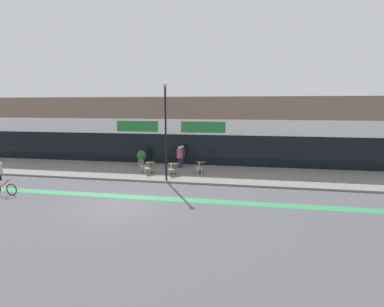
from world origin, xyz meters
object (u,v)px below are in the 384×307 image
Objects in this scene: cafe_chair_0_near at (148,167)px; pedestrian_far_end at (180,155)px; cafe_chair_1_near at (171,168)px; bistro_table_1 at (173,166)px; cafe_chair_0_side at (142,165)px; planter_pot at (141,157)px; pedestrian_near_end at (182,154)px; bistro_table_0 at (151,165)px; bistro_table_2 at (201,165)px; lamp_post at (166,126)px; cafe_chair_2_near at (199,167)px.

pedestrian_far_end is at bearing -28.07° from cafe_chair_0_near.
cafe_chair_0_near is at bearing 81.84° from cafe_chair_1_near.
cafe_chair_0_side is (-2.30, 0.10, -0.02)m from bistro_table_1.
cafe_chair_0_near is 0.88m from cafe_chair_0_side.
pedestrian_near_end is at bearing 3.92° from planter_pot.
planter_pot reaches higher than bistro_table_0.
pedestrian_far_end is at bearing 143.33° from bistro_table_2.
cafe_chair_0_side is (-0.63, 0.00, -0.02)m from bistro_table_0.
lamp_post is (2.24, -1.77, 2.92)m from cafe_chair_0_side.
pedestrian_far_end is at bearing 43.81° from cafe_chair_0_side.
lamp_post is (-0.05, -1.68, 2.90)m from bistro_table_1.
cafe_chair_2_near is at bearing -75.63° from cafe_chair_0_near.
bistro_table_1 is 1.80m from cafe_chair_2_near.
bistro_table_0 is at bearing 3.34° from cafe_chair_0_near.
bistro_table_0 is 0.63× the size of planter_pot.
pedestrian_far_end reaches higher than bistro_table_1.
cafe_chair_0_near is 1.69m from cafe_chair_1_near.
bistro_table_1 is at bearing -68.67° from cafe_chair_0_near.
cafe_chair_1_near is 2.77m from pedestrian_far_end.
cafe_chair_2_near is (0.00, -0.63, -0.02)m from bistro_table_2.
cafe_chair_0_side is (-4.09, -0.65, -0.02)m from bistro_table_2.
lamp_post is at bearing -47.57° from bistro_table_0.
planter_pot is (-3.16, 2.35, 0.15)m from bistro_table_1.
cafe_chair_1_near is (2.30, -0.72, 0.00)m from cafe_chair_0_side.
cafe_chair_0_near is (-1.68, -0.53, -0.02)m from bistro_table_1.
planter_pot reaches higher than cafe_chair_1_near.
cafe_chair_2_near is at bearing -89.94° from bistro_table_2.
cafe_chair_1_near is at bearing 77.38° from pedestrian_near_end.
cafe_chair_0_side is (-0.62, 0.63, 0.00)m from cafe_chair_0_near.
pedestrian_near_end is at bearing 133.39° from bistro_table_2.
pedestrian_far_end is (-1.83, 1.99, 0.46)m from cafe_chair_2_near.
pedestrian_far_end reaches higher than cafe_chair_1_near.
bistro_table_0 is 1.83m from cafe_chair_1_near.
lamp_post is (-0.06, -1.05, 2.92)m from cafe_chair_1_near.
pedestrian_far_end is (0.02, 3.78, -2.46)m from lamp_post.
planter_pot reaches higher than cafe_chair_0_side.
cafe_chair_0_side is at bearing 47.47° from pedestrian_far_end.
cafe_chair_0_side is 3.45m from pedestrian_near_end.
cafe_chair_0_near is 1.00× the size of cafe_chair_2_near.
cafe_chair_0_side and cafe_chair_1_near have the same top height.
pedestrian_far_end is (2.26, 2.01, 0.46)m from cafe_chair_0_side.
pedestrian_near_end is (0.06, 2.58, 0.44)m from bistro_table_1.
bistro_table_1 is 0.83× the size of cafe_chair_0_side.
cafe_chair_1_near is 0.75× the size of planter_pot.
bistro_table_1 is 1.94m from bistro_table_2.
bistro_table_2 is at bearing 149.16° from pedestrian_far_end.
bistro_table_2 is 2.25m from cafe_chair_1_near.
pedestrian_near_end reaches higher than planter_pot.
cafe_chair_0_near is 0.15× the size of lamp_post.
cafe_chair_2_near is 3.04m from pedestrian_near_end.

